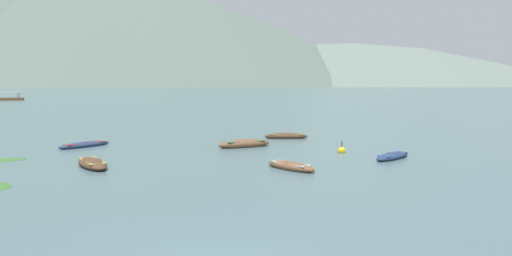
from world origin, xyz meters
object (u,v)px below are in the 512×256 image
Objects in this scene: rowboat_4 at (286,136)px; mooring_buoy at (342,151)px; rowboat_3 at (85,145)px; ferry_0 at (4,99)px; rowboat_0 at (393,156)px; rowboat_6 at (244,144)px; rowboat_1 at (291,166)px; rowboat_2 at (92,164)px.

rowboat_4 is 3.91× the size of mooring_buoy.
ferry_0 is (-55.09, 95.92, 0.30)m from rowboat_3.
rowboat_0 is 0.79× the size of rowboat_6.
rowboat_0 is 7.17m from rowboat_1.
rowboat_3 is at bearing 169.50° from mooring_buoy.
ferry_0 reaches higher than rowboat_3.
mooring_buoy reaches higher than rowboat_0.
ferry_0 is (-68.69, 104.85, 0.29)m from rowboat_1.
ferry_0 is 122.91m from mooring_buoy.
rowboat_4 is at bearing -52.61° from ferry_0.
rowboat_6 is (11.26, -0.41, 0.07)m from rowboat_3.
rowboat_4 is (11.61, 12.44, 0.01)m from rowboat_2.
rowboat_3 is at bearing 111.50° from rowboat_2.
rowboat_4 reaches higher than rowboat_0.
rowboat_4 is (-5.30, 10.30, 0.04)m from rowboat_0.
ferry_0 is at bearing 123.23° from rowboat_1.
ferry_0 reaches higher than rowboat_0.
rowboat_3 is (-20.01, 5.71, 0.00)m from rowboat_0.
ferry_0 is (-66.35, 96.33, 0.23)m from rowboat_6.
rowboat_1 is 13.57m from rowboat_4.
rowboat_1 is 0.81× the size of rowboat_3.
rowboat_6 is at bearing 105.37° from rowboat_1.
rowboat_3 is 110.61m from ferry_0.
rowboat_6 is 4.46× the size of mooring_buoy.
mooring_buoy reaches higher than rowboat_4.
mooring_buoy is at bearing -70.21° from rowboat_4.
rowboat_2 reaches higher than rowboat_0.
ferry_0 reaches higher than rowboat_2.
rowboat_1 is at bearing -56.77° from ferry_0.
rowboat_2 is (-10.51, 1.09, 0.01)m from rowboat_1.
rowboat_2 is 8.43m from rowboat_3.
rowboat_6 is 6.88m from mooring_buoy.
rowboat_1 is 0.85× the size of rowboat_4.
mooring_buoy is at bearing -53.79° from ferry_0.
rowboat_1 reaches higher than rowboat_3.
mooring_buoy is (-2.48, 2.47, -0.03)m from rowboat_0.
rowboat_6 is at bearing -55.44° from ferry_0.
rowboat_2 is at bearing -137.69° from rowboat_6.
rowboat_1 is at bearing -5.89° from rowboat_2.
rowboat_0 is 3.52× the size of mooring_buoy.
ferry_0 is at bearing 119.28° from rowboat_2.
rowboat_1 is 0.79× the size of rowboat_2.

